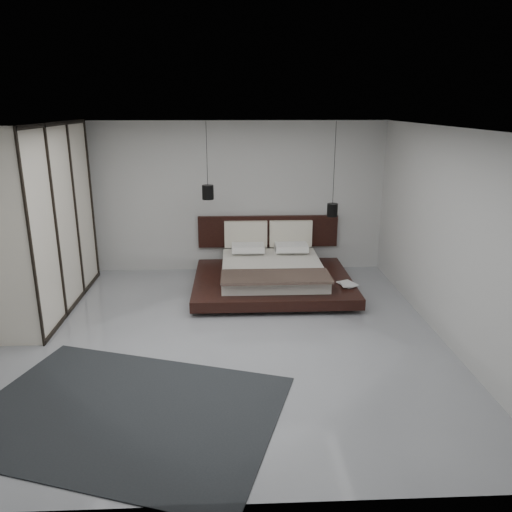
{
  "coord_description": "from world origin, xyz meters",
  "views": [
    {
      "loc": [
        0.18,
        -6.25,
        3.07
      ],
      "look_at": [
        0.52,
        1.2,
        0.8
      ],
      "focal_mm": 35.0,
      "sensor_mm": 36.0,
      "label": 1
    }
  ],
  "objects_px": {
    "lattice_screen": "(54,210)",
    "wardrobe": "(44,218)",
    "rug": "(126,412)",
    "pendant_left": "(208,192)",
    "bed": "(272,273)",
    "pendant_right": "(332,210)"
  },
  "relations": [
    {
      "from": "lattice_screen",
      "to": "wardrobe",
      "type": "relative_size",
      "value": 0.9
    },
    {
      "from": "rug",
      "to": "wardrobe",
      "type": "bearing_deg",
      "value": 120.05
    },
    {
      "from": "lattice_screen",
      "to": "pendant_left",
      "type": "xyz_separation_m",
      "value": [
        2.69,
        -0.13,
        0.32
      ]
    },
    {
      "from": "bed",
      "to": "pendant_left",
      "type": "bearing_deg",
      "value": 159.59
    },
    {
      "from": "pendant_left",
      "to": "rug",
      "type": "bearing_deg",
      "value": -99.97
    },
    {
      "from": "bed",
      "to": "rug",
      "type": "distance_m",
      "value": 4.04
    },
    {
      "from": "lattice_screen",
      "to": "pendant_left",
      "type": "relative_size",
      "value": 2.0
    },
    {
      "from": "lattice_screen",
      "to": "pendant_right",
      "type": "height_order",
      "value": "pendant_right"
    },
    {
      "from": "pendant_right",
      "to": "rug",
      "type": "distance_m",
      "value": 5.11
    },
    {
      "from": "pendant_right",
      "to": "wardrobe",
      "type": "bearing_deg",
      "value": -167.47
    },
    {
      "from": "bed",
      "to": "wardrobe",
      "type": "distance_m",
      "value": 3.76
    },
    {
      "from": "pendant_left",
      "to": "rug",
      "type": "xyz_separation_m",
      "value": [
        -0.71,
        -4.02,
        -1.62
      ]
    },
    {
      "from": "lattice_screen",
      "to": "bed",
      "type": "height_order",
      "value": "lattice_screen"
    },
    {
      "from": "bed",
      "to": "lattice_screen",
      "type": "bearing_deg",
      "value": 171.91
    },
    {
      "from": "lattice_screen",
      "to": "pendant_right",
      "type": "bearing_deg",
      "value": -1.55
    },
    {
      "from": "wardrobe",
      "to": "pendant_left",
      "type": "bearing_deg",
      "value": 22.82
    },
    {
      "from": "pendant_right",
      "to": "wardrobe",
      "type": "relative_size",
      "value": 0.56
    },
    {
      "from": "bed",
      "to": "pendant_left",
      "type": "relative_size",
      "value": 2.04
    },
    {
      "from": "pendant_right",
      "to": "wardrobe",
      "type": "xyz_separation_m",
      "value": [
        -4.62,
        -1.03,
        0.12
      ]
    },
    {
      "from": "lattice_screen",
      "to": "rug",
      "type": "relative_size",
      "value": 0.83
    },
    {
      "from": "bed",
      "to": "pendant_right",
      "type": "height_order",
      "value": "pendant_right"
    },
    {
      "from": "pendant_left",
      "to": "pendant_right",
      "type": "bearing_deg",
      "value": 0.0
    }
  ]
}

